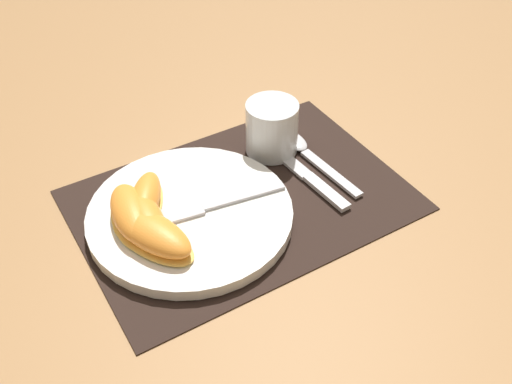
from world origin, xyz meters
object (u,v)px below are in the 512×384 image
(knife, at_px, (301,171))
(spoon, at_px, (302,148))
(fork, at_px, (208,206))
(citrus_wedge_3, at_px, (151,233))
(juice_glass, at_px, (272,131))
(citrus_wedge_0, at_px, (146,200))
(plate, at_px, (191,216))
(citrus_wedge_2, at_px, (144,218))
(citrus_wedge_1, at_px, (131,214))

(knife, distance_m, spoon, 0.05)
(knife, relative_size, fork, 1.11)
(citrus_wedge_3, bearing_deg, fork, 11.99)
(juice_glass, relative_size, citrus_wedge_0, 0.73)
(plate, relative_size, juice_glass, 3.39)
(knife, relative_size, spoon, 1.13)
(plate, bearing_deg, citrus_wedge_2, 174.13)
(citrus_wedge_1, xyz_separation_m, citrus_wedge_3, (0.01, -0.04, -0.00))
(fork, bearing_deg, citrus_wedge_2, 173.04)
(citrus_wedge_1, bearing_deg, juice_glass, 12.85)
(juice_glass, bearing_deg, citrus_wedge_3, -157.47)
(citrus_wedge_0, bearing_deg, juice_glass, 10.05)
(citrus_wedge_1, bearing_deg, citrus_wedge_0, 32.91)
(plate, xyz_separation_m, citrus_wedge_1, (-0.07, 0.02, 0.02))
(citrus_wedge_1, relative_size, citrus_wedge_3, 0.84)
(citrus_wedge_0, bearing_deg, citrus_wedge_2, -116.64)
(citrus_wedge_3, bearing_deg, spoon, 14.66)
(plate, relative_size, citrus_wedge_0, 2.48)
(plate, height_order, citrus_wedge_2, citrus_wedge_2)
(plate, height_order, fork, fork)
(juice_glass, height_order, spoon, juice_glass)
(plate, bearing_deg, citrus_wedge_1, 164.80)
(citrus_wedge_0, xyz_separation_m, citrus_wedge_1, (-0.03, -0.02, 0.00))
(citrus_wedge_0, bearing_deg, citrus_wedge_1, -147.09)
(plate, distance_m, juice_glass, 0.19)
(knife, bearing_deg, fork, -175.56)
(juice_glass, distance_m, citrus_wedge_0, 0.22)
(fork, xyz_separation_m, citrus_wedge_0, (-0.07, 0.04, 0.01))
(fork, relative_size, citrus_wedge_0, 1.73)
(plate, xyz_separation_m, knife, (0.18, 0.01, -0.01))
(citrus_wedge_2, bearing_deg, citrus_wedge_0, 63.36)
(citrus_wedge_2, relative_size, citrus_wedge_3, 0.79)
(citrus_wedge_2, bearing_deg, citrus_wedge_3, -96.02)
(spoon, bearing_deg, citrus_wedge_3, -165.34)
(juice_glass, distance_m, knife, 0.07)
(spoon, relative_size, citrus_wedge_0, 1.70)
(fork, xyz_separation_m, citrus_wedge_3, (-0.09, -0.02, 0.01))
(juice_glass, distance_m, citrus_wedge_2, 0.24)
(juice_glass, bearing_deg, citrus_wedge_0, -169.95)
(spoon, bearing_deg, citrus_wedge_1, -174.07)
(spoon, xyz_separation_m, citrus_wedge_0, (-0.25, -0.01, 0.03))
(plate, distance_m, citrus_wedge_1, 0.08)
(knife, distance_m, fork, 0.16)
(citrus_wedge_1, height_order, citrus_wedge_2, citrus_wedge_1)
(spoon, bearing_deg, juice_glass, 144.38)
(fork, distance_m, citrus_wedge_3, 0.09)
(fork, distance_m, citrus_wedge_2, 0.08)
(juice_glass, relative_size, fork, 0.42)
(knife, height_order, spoon, spoon)
(fork, distance_m, citrus_wedge_1, 0.10)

